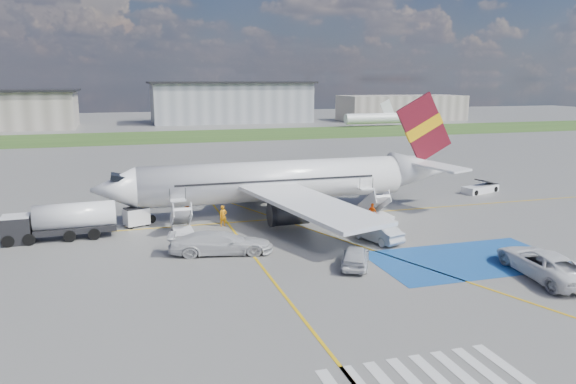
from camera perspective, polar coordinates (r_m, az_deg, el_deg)
The scene contains 22 objects.
ground at distance 43.00m, azimuth 3.48°, elevation -6.51°, with size 400.00×400.00×0.00m, color #60605E.
grass_strip at distance 134.73m, azimuth -10.77°, elevation 5.58°, with size 400.00×30.00×0.01m, color #2D4C1E.
taxiway_line_main at distance 53.96m, azimuth -0.96°, elevation -2.76°, with size 120.00×0.20×0.01m, color gold.
taxiway_line_cross at distance 32.61m, azimuth 1.29°, elevation -12.48°, with size 0.20×60.00×0.01m, color gold.
taxiway_line_diag at distance 53.96m, azimuth -0.96°, elevation -2.76°, with size 0.20×60.00×0.01m, color gold.
staging_box at distance 44.10m, azimuth 17.70°, elevation -6.57°, with size 14.00×8.00×0.01m, color #184B93.
crosswalk at distance 27.29m, azimuth 13.60°, elevation -17.87°, with size 9.00×4.00×0.01m.
terminal_centre at distance 176.83m, azimuth -5.77°, elevation 9.01°, with size 48.00×18.00×12.00m, color gray.
terminal_east at distance 189.03m, azimuth 11.44°, elevation 8.38°, with size 40.00×16.00×8.00m, color gray.
airliner at distance 55.54m, azimuth -0.04°, elevation 1.22°, with size 36.81×32.95×11.92m.
airstairs_fwd at distance 48.91m, azimuth -10.66°, elevation -3.71°, with size 1.90×5.20×3.60m.
airstairs_aft at distance 53.99m, azimuth 9.25°, elevation -2.23°, with size 1.90×5.20×3.60m.
fuel_tanker at distance 50.68m, azimuth -22.05°, elevation -3.07°, with size 8.99×2.88×3.03m.
gpu_cart at distance 53.02m, azimuth -15.14°, elevation -2.54°, with size 2.46×2.02×1.77m.
belt_loader at distance 70.28m, azimuth 18.96°, elevation 0.28°, with size 5.59×3.33×1.62m.
car_silver_a at distance 40.58m, azimuth 6.87°, elevation -6.51°, with size 1.86×4.62×1.57m, color silver.
car_silver_b at distance 47.01m, azimuth 9.02°, elevation -4.04°, with size 1.70×4.89×1.61m, color #A5A7AC.
van_white_a at distance 42.10m, azimuth 24.55°, elevation -6.20°, with size 3.00×6.50×2.44m, color white.
van_white_b at distance 43.45m, azimuth -6.84°, elevation -4.78°, with size 2.41×5.92×2.32m, color silver.
crew_fwd at distance 51.50m, azimuth -6.62°, elevation -2.42°, with size 0.71×0.46×1.94m, color orange.
crew_nose at distance 55.02m, azimuth -10.16°, elevation -1.74°, with size 0.85×0.66×1.74m, color #E25E0B.
crew_aft at distance 53.14m, azimuth 8.56°, elevation -2.10°, with size 1.07×0.45×1.83m, color orange.
Camera 1 is at (-14.36, -38.31, 13.20)m, focal length 35.00 mm.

